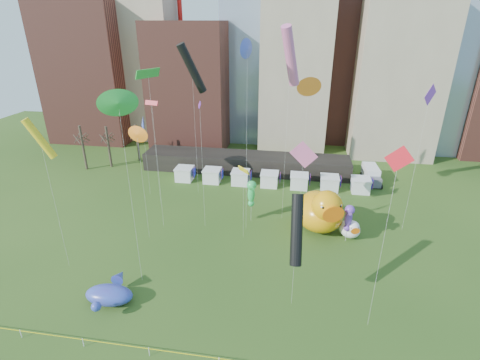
% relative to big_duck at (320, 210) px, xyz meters
% --- Properties ---
extents(skyline, '(101.00, 23.00, 68.00)m').
position_rel_big_duck_xyz_m(skyline, '(-6.58, 38.40, 18.41)').
color(skyline, brown).
rests_on(skyline, ground).
extents(pavilion, '(38.00, 6.00, 3.20)m').
position_rel_big_duck_xyz_m(pavilion, '(-12.83, 19.33, -1.43)').
color(pavilion, black).
rests_on(pavilion, ground).
extents(vendor_tents, '(33.24, 2.80, 2.40)m').
position_rel_big_duck_xyz_m(vendor_tents, '(-7.81, 13.33, -1.93)').
color(vendor_tents, white).
rests_on(vendor_tents, ground).
extents(bare_trees, '(8.44, 6.44, 8.50)m').
position_rel_big_duck_xyz_m(bare_trees, '(-39.00, 17.88, 0.98)').
color(bare_trees, '#382B21').
rests_on(bare_trees, ground).
extents(caution_tape, '(50.00, 0.06, 0.90)m').
position_rel_big_duck_xyz_m(caution_tape, '(-8.83, -22.67, -2.35)').
color(caution_tape, white).
rests_on(caution_tape, ground).
extents(big_duck, '(8.28, 9.41, 6.61)m').
position_rel_big_duck_xyz_m(big_duck, '(0.00, 0.00, 0.00)').
color(big_duck, orange).
rests_on(big_duck, ground).
extents(small_duck, '(3.20, 3.84, 2.76)m').
position_rel_big_duck_xyz_m(small_duck, '(3.91, -1.09, -1.77)').
color(small_duck, white).
rests_on(small_duck, ground).
extents(seahorse_green, '(1.65, 1.87, 6.17)m').
position_rel_big_duck_xyz_m(seahorse_green, '(-9.37, 1.04, 1.53)').
color(seahorse_green, silver).
rests_on(seahorse_green, ground).
extents(seahorse_purple, '(1.28, 1.59, 5.24)m').
position_rel_big_duck_xyz_m(seahorse_purple, '(3.29, -2.29, 0.69)').
color(seahorse_purple, silver).
rests_on(seahorse_purple, ground).
extents(whale_inflatable, '(4.90, 6.23, 2.13)m').
position_rel_big_duck_xyz_m(whale_inflatable, '(-21.16, -17.11, -2.06)').
color(whale_inflatable, '#3E3695').
rests_on(whale_inflatable, ground).
extents(box_truck, '(2.81, 6.34, 2.65)m').
position_rel_big_duck_xyz_m(box_truck, '(9.56, 17.89, -1.68)').
color(box_truck, white).
rests_on(box_truck, ground).
extents(kite_0, '(1.88, 1.23, 17.54)m').
position_rel_big_duck_xyz_m(kite_0, '(3.89, -16.18, 12.95)').
color(kite_0, silver).
rests_on(kite_0, ground).
extents(kite_1, '(3.84, 0.39, 11.42)m').
position_rel_big_duck_xyz_m(kite_1, '(-2.63, 3.29, 6.40)').
color(kite_1, silver).
rests_on(kite_1, ground).
extents(kite_2, '(4.16, 3.54, 23.26)m').
position_rel_big_duck_xyz_m(kite_2, '(-19.21, 9.02, 16.60)').
color(kite_2, silver).
rests_on(kite_2, ground).
extents(kite_3, '(2.24, 3.81, 20.07)m').
position_rel_big_duck_xyz_m(kite_3, '(-23.92, 4.21, 16.35)').
color(kite_3, silver).
rests_on(kite_3, ground).
extents(kite_4, '(2.63, 1.68, 17.44)m').
position_rel_big_duck_xyz_m(kite_4, '(-28.67, -12.58, 12.24)').
color(kite_4, silver).
rests_on(kite_4, ground).
extents(kite_5, '(0.86, 2.19, 24.19)m').
position_rel_big_duck_xyz_m(kite_5, '(-9.75, -1.17, 20.01)').
color(kite_5, silver).
rests_on(kite_5, ground).
extents(kite_6, '(2.54, 1.68, 18.56)m').
position_rel_big_duck_xyz_m(kite_6, '(-2.48, 11.14, 14.14)').
color(kite_6, silver).
rests_on(kite_6, ground).
extents(kite_7, '(0.79, 1.82, 17.01)m').
position_rel_big_duck_xyz_m(kite_7, '(-15.43, -1.34, 13.41)').
color(kite_7, silver).
rests_on(kite_7, ground).
extents(kite_8, '(1.77, 0.71, 17.21)m').
position_rel_big_duck_xyz_m(kite_8, '(-21.11, -2.19, 13.58)').
color(kite_8, silver).
rests_on(kite_8, ground).
extents(kite_9, '(2.80, 4.39, 25.65)m').
position_rel_big_duck_xyz_m(kite_9, '(-5.08, 2.12, 19.00)').
color(kite_9, silver).
rests_on(kite_9, ground).
extents(kite_10, '(1.34, 3.79, 11.75)m').
position_rel_big_duck_xyz_m(kite_10, '(-3.21, -14.52, 5.54)').
color(kite_10, silver).
rests_on(kite_10, ground).
extents(kite_11, '(2.16, 1.60, 20.50)m').
position_rel_big_duck_xyz_m(kite_11, '(-19.39, -13.54, 16.23)').
color(kite_11, silver).
rests_on(kite_11, ground).
extents(kite_12, '(1.58, 1.64, 9.70)m').
position_rel_big_duck_xyz_m(kite_12, '(-9.82, -3.14, 6.28)').
color(kite_12, silver).
rests_on(kite_12, ground).
extents(kite_13, '(1.31, 2.58, 12.79)m').
position_rel_big_duck_xyz_m(kite_13, '(-26.81, 7.09, 8.42)').
color(kite_13, silver).
rests_on(kite_13, ground).
extents(kite_14, '(1.94, 0.82, 14.88)m').
position_rel_big_duck_xyz_m(kite_14, '(-21.93, -5.29, 10.85)').
color(kite_14, silver).
rests_on(kite_14, ground).
extents(kite_15, '(1.78, 1.83, 19.36)m').
position_rel_big_duck_xyz_m(kite_15, '(11.16, 1.89, 14.64)').
color(kite_15, silver).
rests_on(kite_15, ground).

